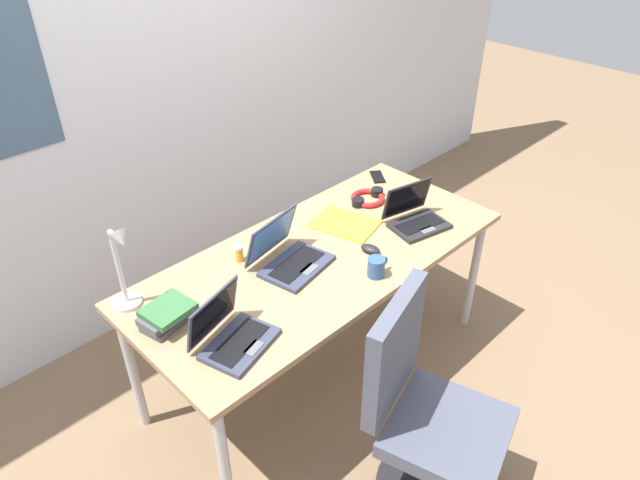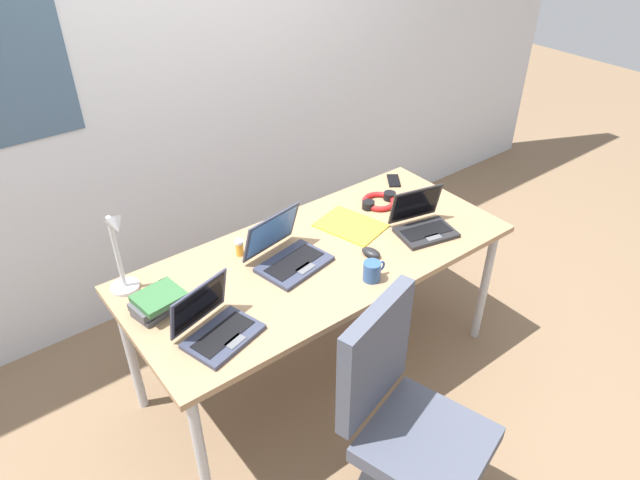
% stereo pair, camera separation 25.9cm
% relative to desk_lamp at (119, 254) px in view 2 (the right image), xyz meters
% --- Properties ---
extents(ground_plane, '(12.00, 12.00, 0.00)m').
position_rel_desk_lamp_xyz_m(ground_plane, '(0.80, -0.28, -0.94)').
color(ground_plane, '#7A6047').
extents(wall_back, '(6.00, 0.13, 2.60)m').
position_rel_desk_lamp_xyz_m(wall_back, '(0.80, 0.82, 0.36)').
color(wall_back, silver).
rests_on(wall_back, ground_plane).
extents(desk, '(1.80, 0.80, 0.74)m').
position_rel_desk_lamp_xyz_m(desk, '(0.80, -0.28, -0.25)').
color(desk, '#9E7A56').
rests_on(desk, ground_plane).
extents(desk_lamp, '(0.12, 0.18, 0.40)m').
position_rel_desk_lamp_xyz_m(desk_lamp, '(0.00, 0.00, 0.00)').
color(desk_lamp, silver).
rests_on(desk_lamp, desk).
extents(laptop_back_right, '(0.31, 0.28, 0.20)m').
position_rel_desk_lamp_xyz_m(laptop_back_right, '(1.31, -0.42, -0.16)').
color(laptop_back_right, '#232326').
rests_on(laptop_back_right, desk).
extents(laptop_front_left, '(0.33, 0.30, 0.21)m').
position_rel_desk_lamp_xyz_m(laptop_front_left, '(0.17, -0.45, -0.15)').
color(laptop_front_left, '#33384C').
rests_on(laptop_front_left, desk).
extents(laptop_center, '(0.35, 0.33, 0.22)m').
position_rel_desk_lamp_xyz_m(laptop_center, '(0.65, -0.23, -0.15)').
color(laptop_center, '#33384C').
rests_on(laptop_center, desk).
extents(computer_mouse, '(0.08, 0.11, 0.03)m').
position_rel_desk_lamp_xyz_m(computer_mouse, '(0.98, -0.42, -0.18)').
color(computer_mouse, black).
rests_on(computer_mouse, desk).
extents(cell_phone, '(0.13, 0.15, 0.01)m').
position_rel_desk_lamp_xyz_m(cell_phone, '(1.55, 0.02, -0.19)').
color(cell_phone, black).
rests_on(cell_phone, desk).
extents(headphones, '(0.21, 0.18, 0.04)m').
position_rel_desk_lamp_xyz_m(headphones, '(1.32, -0.11, -0.18)').
color(headphones, red).
rests_on(headphones, desk).
extents(pill_bottle, '(0.04, 0.04, 0.08)m').
position_rel_desk_lamp_xyz_m(pill_bottle, '(0.51, -0.05, -0.16)').
color(pill_bottle, gold).
rests_on(pill_bottle, desk).
extents(book_stack, '(0.21, 0.18, 0.08)m').
position_rel_desk_lamp_xyz_m(book_stack, '(0.05, -0.19, -0.15)').
color(book_stack, '#4C4C51').
rests_on(book_stack, desk).
extents(paper_folder_front_left, '(0.31, 0.36, 0.01)m').
position_rel_desk_lamp_xyz_m(paper_folder_front_left, '(1.06, -0.18, -0.19)').
color(paper_folder_front_left, gold).
rests_on(paper_folder_front_left, desk).
extents(coffee_mug, '(0.11, 0.08, 0.09)m').
position_rel_desk_lamp_xyz_m(coffee_mug, '(0.87, -0.56, -0.15)').
color(coffee_mug, '#2D518C').
rests_on(coffee_mug, desk).
extents(office_chair, '(0.55, 0.60, 0.97)m').
position_rel_desk_lamp_xyz_m(office_chair, '(0.62, -1.06, -0.54)').
color(office_chair, black).
rests_on(office_chair, ground_plane).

